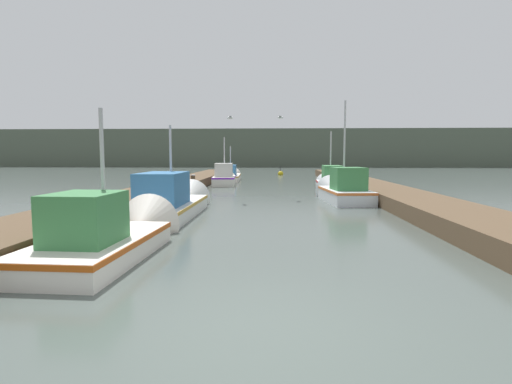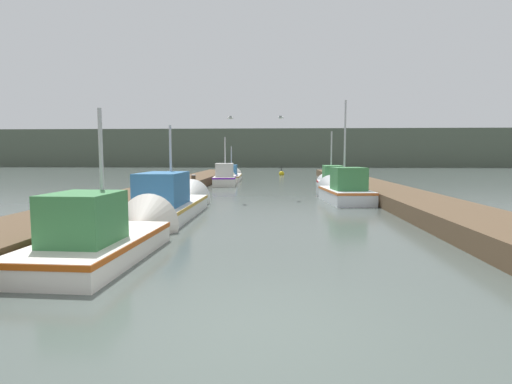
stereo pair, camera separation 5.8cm
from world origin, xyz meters
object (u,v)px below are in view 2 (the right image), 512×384
seagull_1 (281,117)px  fishing_boat_5 (232,175)px  fishing_boat_1 (173,201)px  seagull_lead (230,118)px  fishing_boat_3 (331,183)px  fishing_boat_4 (225,178)px  mooring_piling_1 (218,173)px  fishing_boat_0 (113,234)px  channel_buoy (282,174)px  fishing_boat_2 (343,190)px  mooring_piling_0 (194,184)px

seagull_1 → fishing_boat_5: bearing=22.0°
fishing_boat_1 → seagull_lead: size_ratio=10.80×
fishing_boat_3 → fishing_boat_4: fishing_boat_3 is taller
mooring_piling_1 → seagull_1: seagull_1 is taller
fishing_boat_3 → fishing_boat_5: size_ratio=0.92×
fishing_boat_0 → seagull_lead: size_ratio=8.61×
fishing_boat_0 → seagull_1: (3.64, 10.93, 3.43)m
fishing_boat_1 → channel_buoy: bearing=81.4°
fishing_boat_1 → seagull_lead: 5.64m
fishing_boat_4 → seagull_lead: size_ratio=8.30×
mooring_piling_1 → seagull_1: 12.64m
fishing_boat_3 → channel_buoy: 17.28m
fishing_boat_0 → mooring_piling_1: 22.25m
fishing_boat_5 → channel_buoy: size_ratio=5.95×
fishing_boat_4 → fishing_boat_5: size_ratio=0.76×
fishing_boat_1 → fishing_boat_2: fishing_boat_2 is taller
fishing_boat_1 → channel_buoy: fishing_boat_1 is taller
fishing_boat_4 → channel_buoy: (3.97, 12.80, -0.34)m
fishing_boat_3 → seagull_1: bearing=-127.1°
channel_buoy → seagull_1: bearing=-90.8°
fishing_boat_0 → fishing_boat_5: (-0.19, 24.01, -0.01)m
fishing_boat_0 → fishing_boat_1: fishing_boat_1 is taller
fishing_boat_0 → channel_buoy: fishing_boat_0 is taller
fishing_boat_3 → seagull_lead: 7.72m
mooring_piling_1 → fishing_boat_4: bearing=-73.7°
fishing_boat_2 → mooring_piling_1: 14.65m
fishing_boat_3 → seagull_lead: seagull_lead is taller
fishing_boat_1 → fishing_boat_4: 13.49m
fishing_boat_3 → seagull_1: 5.63m
fishing_boat_0 → seagull_lead: bearing=83.8°
fishing_boat_5 → seagull_1: 14.05m
mooring_piling_1 → channel_buoy: mooring_piling_1 is taller
fishing_boat_5 → channel_buoy: (4.13, 7.53, -0.21)m
fishing_boat_4 → seagull_lead: seagull_lead is taller
fishing_boat_5 → seagull_1: (3.84, -13.07, 3.44)m
fishing_boat_4 → mooring_piling_0: size_ratio=4.67×
mooring_piling_1 → seagull_lead: size_ratio=2.16×
mooring_piling_0 → channel_buoy: mooring_piling_0 is taller
fishing_boat_4 → seagull_1: bearing=-69.1°
fishing_boat_3 → mooring_piling_0: fishing_boat_3 is taller
mooring_piling_1 → channel_buoy: bearing=61.8°
mooring_piling_0 → mooring_piling_1: size_ratio=0.82×
fishing_boat_4 → mooring_piling_1: (-1.02, 3.49, 0.12)m
fishing_boat_5 → mooring_piling_1: size_ratio=5.06×
fishing_boat_0 → seagull_1: bearing=73.7°
fishing_boat_5 → seagull_lead: (1.59, -14.38, 3.32)m
seagull_lead → mooring_piling_1: bearing=2.8°
mooring_piling_0 → seagull_lead: 5.01m
fishing_boat_2 → fishing_boat_3: bearing=83.2°
fishing_boat_4 → channel_buoy: size_ratio=4.51×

